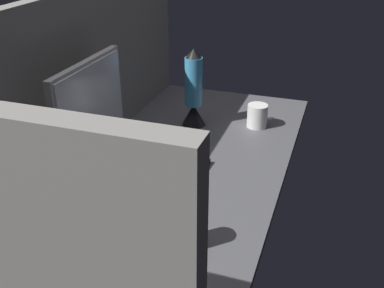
{
  "coord_description": "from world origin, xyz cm",
  "views": [
    {
      "loc": [
        -133.26,
        -54.11,
        86.01
      ],
      "look_at": [
        -3.19,
        0.0,
        14.0
      ],
      "focal_mm": 42.77,
      "sensor_mm": 36.0,
      "label": 1
    }
  ],
  "objects_px": {
    "monitor": "(91,115)",
    "mug_ceramic_white": "(257,116)",
    "lava_lamp": "(194,94)",
    "mouse": "(139,227)",
    "keyboard": "(176,182)",
    "mug_steel": "(188,228)"
  },
  "relations": [
    {
      "from": "keyboard",
      "to": "mouse",
      "type": "bearing_deg",
      "value": 179.82
    },
    {
      "from": "keyboard",
      "to": "lava_lamp",
      "type": "height_order",
      "value": "lava_lamp"
    },
    {
      "from": "monitor",
      "to": "lava_lamp",
      "type": "distance_m",
      "value": 0.57
    },
    {
      "from": "monitor",
      "to": "mug_ceramic_white",
      "type": "height_order",
      "value": "monitor"
    },
    {
      "from": "monitor",
      "to": "mug_steel",
      "type": "height_order",
      "value": "monitor"
    },
    {
      "from": "monitor",
      "to": "mug_steel",
      "type": "xyz_separation_m",
      "value": [
        -0.27,
        -0.45,
        -0.18
      ]
    },
    {
      "from": "mug_ceramic_white",
      "to": "mug_steel",
      "type": "distance_m",
      "value": 0.87
    },
    {
      "from": "monitor",
      "to": "mug_ceramic_white",
      "type": "distance_m",
      "value": 0.78
    },
    {
      "from": "mouse",
      "to": "mug_ceramic_white",
      "type": "bearing_deg",
      "value": -12.43
    },
    {
      "from": "mug_ceramic_white",
      "to": "mug_steel",
      "type": "relative_size",
      "value": 1.06
    },
    {
      "from": "monitor",
      "to": "mug_steel",
      "type": "relative_size",
      "value": 3.6
    },
    {
      "from": "mouse",
      "to": "mug_steel",
      "type": "height_order",
      "value": "mug_steel"
    },
    {
      "from": "monitor",
      "to": "mouse",
      "type": "xyz_separation_m",
      "value": [
        -0.26,
        -0.29,
        -0.22
      ]
    },
    {
      "from": "monitor",
      "to": "mug_ceramic_white",
      "type": "relative_size",
      "value": 3.39
    },
    {
      "from": "mouse",
      "to": "mug_steel",
      "type": "bearing_deg",
      "value": -93.87
    },
    {
      "from": "lava_lamp",
      "to": "mouse",
      "type": "bearing_deg",
      "value": -173.29
    },
    {
      "from": "mouse",
      "to": "lava_lamp",
      "type": "height_order",
      "value": "lava_lamp"
    },
    {
      "from": "monitor",
      "to": "mouse",
      "type": "relative_size",
      "value": 4.42
    },
    {
      "from": "mouse",
      "to": "mug_steel",
      "type": "xyz_separation_m",
      "value": [
        -0.01,
        -0.16,
        0.04
      ]
    },
    {
      "from": "keyboard",
      "to": "mug_ceramic_white",
      "type": "distance_m",
      "value": 0.6
    },
    {
      "from": "keyboard",
      "to": "mouse",
      "type": "xyz_separation_m",
      "value": [
        -0.29,
        0.01,
        0.01
      ]
    },
    {
      "from": "keyboard",
      "to": "mug_ceramic_white",
      "type": "bearing_deg",
      "value": -14.46
    }
  ]
}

